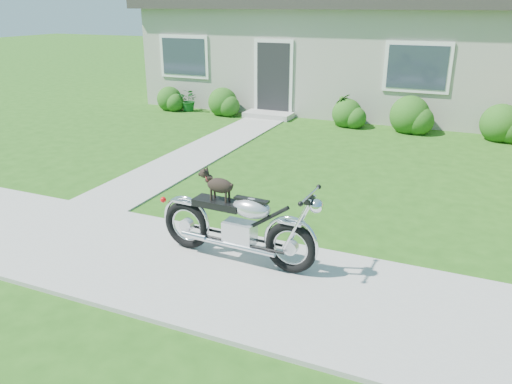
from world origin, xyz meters
TOP-DOWN VIEW (x-y plane):
  - ground at (0.00, 0.00)m, footprint 80.00×80.00m
  - sidewalk at (0.00, 0.00)m, footprint 24.00×2.20m
  - walkway at (-1.50, 5.00)m, footprint 1.20×8.00m
  - house at (-0.00, 11.99)m, footprint 12.60×7.03m
  - shrub_row at (0.82, 8.50)m, footprint 10.33×1.02m
  - potted_plant_left at (-4.13, 8.55)m, footprint 0.65×0.57m
  - potted_plant_right at (0.71, 8.55)m, footprint 0.54×0.54m
  - motorcycle_with_dog at (1.45, 0.36)m, footprint 2.22×0.60m

SIDE VIEW (x-z plane):
  - ground at x=0.00m, z-range 0.00..0.00m
  - walkway at x=-1.50m, z-range 0.00..0.03m
  - sidewalk at x=0.00m, z-range 0.00..0.04m
  - potted_plant_left at x=-4.13m, z-range 0.00..0.69m
  - shrub_row at x=0.82m, z-range -0.12..0.90m
  - potted_plant_right at x=0.71m, z-range 0.00..0.86m
  - motorcycle_with_dog at x=1.45m, z-range -0.03..1.13m
  - house at x=0.00m, z-range -0.09..4.41m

